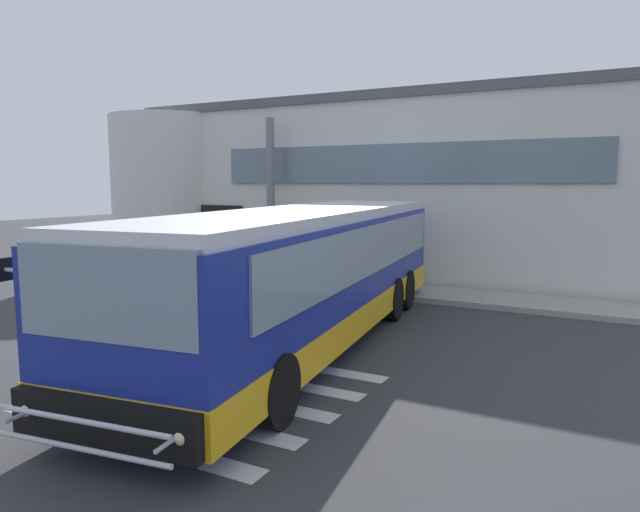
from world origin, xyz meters
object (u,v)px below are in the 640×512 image
object	(u,v)px
entry_support_column	(271,197)
passenger_near_column	(279,249)
bus_main_foreground	(305,278)
passenger_by_doorway	(299,252)

from	to	relation	value
entry_support_column	passenger_near_column	size ratio (longest dim) A/B	3.10
bus_main_foreground	passenger_by_doorway	distance (m)	6.44
bus_main_foreground	passenger_near_column	bearing A→B (deg)	126.88
passenger_near_column	entry_support_column	bearing A→B (deg)	135.88
passenger_near_column	passenger_by_doorway	size ratio (longest dim) A/B	1.00
passenger_near_column	passenger_by_doorway	xyz separation A→B (m)	(0.88, -0.22, -0.03)
entry_support_column	passenger_by_doorway	size ratio (longest dim) A/B	3.10
entry_support_column	passenger_by_doorway	distance (m)	2.57
entry_support_column	bus_main_foreground	distance (m)	8.33
entry_support_column	passenger_near_column	xyz separation A→B (m)	(0.80, -0.78, -1.63)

